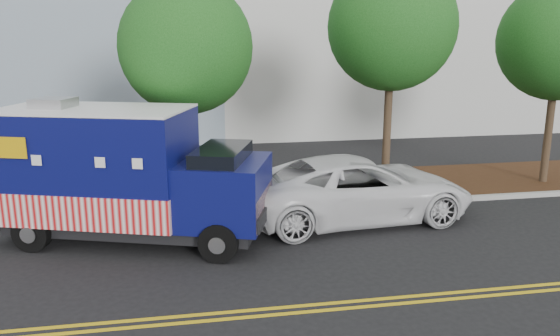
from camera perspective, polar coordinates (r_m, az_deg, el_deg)
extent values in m
plane|color=black|center=(14.71, -9.74, -6.73)|extent=(120.00, 120.00, 0.00)
cube|color=#9E9E99|center=(16.01, -9.81, -4.76)|extent=(120.00, 0.18, 0.15)
cube|color=#321C0E|center=(18.02, -9.89, -2.68)|extent=(120.00, 4.00, 0.15)
cube|color=gold|center=(10.64, -9.44, -14.97)|extent=(120.00, 0.10, 0.01)
cube|color=gold|center=(10.42, -9.41, -15.62)|extent=(120.00, 0.10, 0.01)
cylinder|color=#38281C|center=(16.73, -9.39, 2.49)|extent=(0.26, 0.26, 3.79)
sphere|color=#174914|center=(16.43, -9.78, 12.36)|extent=(3.90, 3.90, 3.90)
cylinder|color=#38281C|center=(18.24, 11.14, 4.24)|extent=(0.26, 0.26, 4.36)
sphere|color=#174914|center=(18.01, 11.61, 14.29)|extent=(4.04, 4.04, 4.04)
cylinder|color=#38281C|center=(20.75, 26.26, 3.63)|extent=(0.26, 0.26, 3.95)
sphere|color=#174914|center=(20.52, 27.14, 11.78)|extent=(3.93, 3.93, 3.93)
cube|color=#473828|center=(16.37, -24.40, -1.29)|extent=(0.06, 0.06, 2.40)
cube|color=black|center=(14.42, -14.68, -5.46)|extent=(6.50, 3.93, 0.31)
cube|color=#0B0E4F|center=(14.43, -18.67, 0.54)|extent=(5.18, 3.86, 2.64)
cube|color=#BC0C0F|center=(14.66, -18.39, -3.02)|extent=(5.24, 3.94, 0.82)
cube|color=white|center=(14.20, -19.07, 5.82)|extent=(5.18, 3.86, 0.07)
cube|color=#B7B7BA|center=(14.67, -22.58, 6.31)|extent=(1.11, 1.11, 0.24)
cube|color=#0B0E4F|center=(13.43, -5.78, -2.40)|extent=(2.62, 2.87, 1.54)
cube|color=black|center=(13.26, -6.09, 0.67)|extent=(1.72, 2.38, 0.71)
cube|color=black|center=(13.39, -1.51, -4.71)|extent=(0.78, 2.12, 0.33)
cube|color=black|center=(15.99, -25.87, -4.40)|extent=(0.97, 2.41, 0.31)
cube|color=#B7B7BA|center=(15.61, -26.35, 0.98)|extent=(0.67, 1.89, 2.09)
cube|color=#B7B7BA|center=(15.43, -15.43, 1.79)|extent=(1.89, 0.67, 1.21)
cube|color=#DEA80B|center=(14.07, -27.25, 1.93)|extent=(1.26, 0.44, 0.49)
cube|color=#DEA80B|center=(16.23, -21.99, 3.83)|extent=(1.26, 0.44, 0.49)
cylinder|color=black|center=(12.67, -6.42, -7.78)|extent=(0.97, 0.58, 0.92)
cylinder|color=black|center=(14.72, -4.23, -4.65)|extent=(0.97, 0.58, 0.92)
cylinder|color=black|center=(14.50, -24.49, -6.18)|extent=(0.97, 0.58, 0.92)
cylinder|color=black|center=(16.32, -20.32, -3.65)|extent=(0.97, 0.58, 0.92)
imported|color=white|center=(15.50, 8.12, -2.12)|extent=(6.73, 3.58, 1.80)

